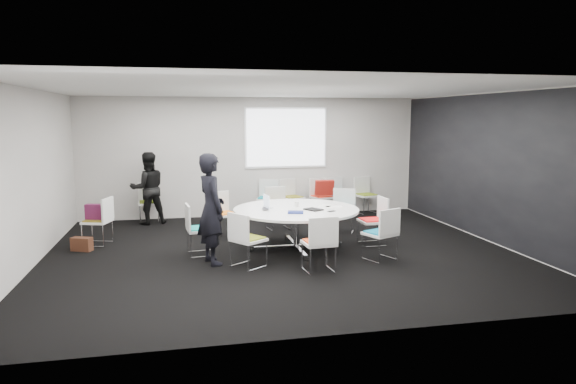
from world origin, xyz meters
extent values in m
cube|color=black|center=(0.00, 0.00, -0.02)|extent=(8.00, 7.00, 0.04)
cube|color=white|center=(0.00, 0.00, 2.82)|extent=(8.00, 7.00, 0.04)
cube|color=#ACA7A2|center=(0.00, 3.52, 1.40)|extent=(8.00, 0.04, 2.80)
cube|color=#ACA7A2|center=(0.00, -3.52, 1.40)|extent=(8.00, 0.04, 2.80)
cube|color=#ACA7A2|center=(-4.02, 0.00, 1.40)|extent=(0.04, 7.00, 2.80)
cube|color=#ACA7A2|center=(4.02, 0.00, 1.40)|extent=(0.04, 7.00, 2.80)
cube|color=black|center=(3.99, 0.00, 1.40)|extent=(0.01, 6.94, 2.74)
cube|color=silver|center=(0.31, 0.19, 0.04)|extent=(0.90, 0.90, 0.08)
cylinder|color=silver|center=(0.31, 0.19, 0.36)|extent=(0.10, 0.10, 0.65)
cylinder|color=white|center=(0.31, 0.19, 0.71)|extent=(2.23, 2.23, 0.04)
cube|color=white|center=(0.80, 3.46, 1.85)|extent=(1.90, 0.03, 1.35)
cube|color=silver|center=(1.74, 0.18, 0.21)|extent=(0.43, 0.43, 0.42)
cube|color=white|center=(1.74, 0.18, 0.44)|extent=(0.45, 0.47, 0.04)
cube|color=red|center=(1.74, 0.18, 0.47)|extent=(0.39, 0.41, 0.03)
cube|color=white|center=(1.95, 0.19, 0.67)|extent=(0.05, 0.46, 0.42)
cube|color=silver|center=(1.52, 1.26, 0.21)|extent=(0.56, 0.56, 0.42)
cube|color=white|center=(1.52, 1.26, 0.44)|extent=(0.61, 0.60, 0.04)
cube|color=#0A657C|center=(1.52, 1.26, 0.47)|extent=(0.53, 0.52, 0.03)
cube|color=white|center=(1.61, 1.44, 0.67)|extent=(0.43, 0.23, 0.42)
cube|color=silver|center=(0.30, 1.83, 0.21)|extent=(0.48, 0.48, 0.42)
cube|color=white|center=(0.30, 1.83, 0.44)|extent=(0.53, 0.51, 0.04)
cube|color=olive|center=(0.30, 1.83, 0.47)|extent=(0.46, 0.44, 0.03)
cube|color=white|center=(0.26, 2.03, 0.67)|extent=(0.46, 0.11, 0.42)
cube|color=silver|center=(-0.89, 1.39, 0.21)|extent=(0.55, 0.55, 0.42)
cube|color=white|center=(-0.89, 1.39, 0.44)|extent=(0.59, 0.58, 0.04)
cube|color=orange|center=(-0.89, 1.39, 0.47)|extent=(0.52, 0.50, 0.03)
cube|color=white|center=(-0.97, 1.58, 0.67)|extent=(0.44, 0.21, 0.42)
cube|color=silver|center=(-1.38, 0.12, 0.21)|extent=(0.47, 0.47, 0.42)
cube|color=white|center=(-1.38, 0.12, 0.44)|extent=(0.49, 0.51, 0.04)
cube|color=#0A827C|center=(-1.38, 0.12, 0.47)|extent=(0.42, 0.44, 0.03)
cube|color=white|center=(-1.59, 0.09, 0.67)|extent=(0.09, 0.46, 0.42)
cube|color=silver|center=(-0.68, -0.77, 0.21)|extent=(0.59, 0.59, 0.42)
cube|color=white|center=(-0.68, -0.77, 0.44)|extent=(0.63, 0.63, 0.04)
cube|color=olive|center=(-0.68, -0.77, 0.47)|extent=(0.54, 0.55, 0.03)
cube|color=white|center=(-0.85, -0.89, 0.67)|extent=(0.30, 0.39, 0.42)
cube|color=silver|center=(0.34, -1.22, 0.21)|extent=(0.45, 0.45, 0.42)
cube|color=white|center=(0.34, -1.22, 0.44)|extent=(0.49, 0.47, 0.04)
cube|color=#DC4418|center=(0.34, -1.22, 0.47)|extent=(0.43, 0.41, 0.03)
cube|color=white|center=(0.35, -1.43, 0.67)|extent=(0.46, 0.07, 0.42)
cube|color=silver|center=(1.49, -0.81, 0.21)|extent=(0.55, 0.55, 0.42)
cube|color=white|center=(1.49, -0.81, 0.44)|extent=(0.60, 0.59, 0.04)
cube|color=#085E7D|center=(1.49, -0.81, 0.47)|extent=(0.52, 0.51, 0.03)
cube|color=white|center=(1.58, -1.00, 0.67)|extent=(0.44, 0.22, 0.42)
cube|color=silver|center=(0.28, 3.15, 0.21)|extent=(0.53, 0.53, 0.42)
cube|color=white|center=(0.28, 3.15, 0.44)|extent=(0.58, 0.57, 0.04)
cube|color=#0C7887|center=(0.28, 3.15, 0.47)|extent=(0.50, 0.49, 0.03)
cube|color=white|center=(0.35, 3.35, 0.67)|extent=(0.45, 0.18, 0.42)
cube|color=silver|center=(0.88, 3.15, 0.21)|extent=(0.55, 0.55, 0.42)
cube|color=white|center=(0.88, 3.15, 0.44)|extent=(0.60, 0.59, 0.04)
cube|color=olive|center=(0.88, 3.15, 0.47)|extent=(0.52, 0.51, 0.03)
cube|color=white|center=(0.80, 3.34, 0.67)|extent=(0.44, 0.21, 0.42)
cube|color=silver|center=(1.60, 3.11, 0.21)|extent=(0.53, 0.53, 0.42)
cube|color=white|center=(1.60, 3.11, 0.44)|extent=(0.57, 0.56, 0.04)
cube|color=red|center=(1.60, 3.11, 0.47)|extent=(0.49, 0.48, 0.03)
cube|color=white|center=(1.54, 3.31, 0.67)|extent=(0.45, 0.17, 0.42)
cube|color=silver|center=(2.03, 3.15, 0.21)|extent=(0.52, 0.52, 0.42)
cube|color=white|center=(2.03, 3.15, 0.44)|extent=(0.57, 0.55, 0.04)
cube|color=#0B5A77|center=(2.03, 3.15, 0.47)|extent=(0.49, 0.48, 0.03)
cube|color=white|center=(1.97, 3.35, 0.67)|extent=(0.45, 0.16, 0.42)
cube|color=silver|center=(2.74, 3.15, 0.21)|extent=(0.51, 0.51, 0.42)
cube|color=white|center=(2.74, 3.15, 0.44)|extent=(0.55, 0.53, 0.04)
cube|color=olive|center=(2.74, 3.15, 0.47)|extent=(0.48, 0.46, 0.03)
cube|color=white|center=(2.69, 3.35, 0.67)|extent=(0.46, 0.14, 0.42)
cube|color=silver|center=(-3.22, 1.21, 0.21)|extent=(0.52, 0.52, 0.42)
cube|color=white|center=(-3.22, 1.21, 0.44)|extent=(0.55, 0.57, 0.04)
cube|color=brown|center=(-3.22, 1.21, 0.47)|extent=(0.48, 0.49, 0.03)
cube|color=white|center=(-3.02, 1.15, 0.67)|extent=(0.17, 0.45, 0.42)
cube|color=silver|center=(-2.40, 3.10, 0.21)|extent=(0.45, 0.45, 0.42)
cube|color=white|center=(-2.40, 3.10, 0.44)|extent=(0.49, 0.47, 0.04)
cube|color=#596D16|center=(-2.40, 3.10, 0.47)|extent=(0.42, 0.41, 0.03)
cube|color=white|center=(-2.41, 3.31, 0.67)|extent=(0.46, 0.07, 0.42)
imported|color=black|center=(-1.23, -0.44, 0.89)|extent=(0.60, 0.75, 1.78)
imported|color=black|center=(-2.40, 2.95, 0.79)|extent=(0.90, 0.78, 1.59)
imported|color=#333338|center=(-0.19, 0.23, 0.74)|extent=(0.25, 0.33, 0.02)
cube|color=silver|center=(-0.21, 0.30, 0.86)|extent=(0.06, 0.30, 0.22)
cube|color=black|center=(0.57, -0.01, 0.74)|extent=(0.34, 0.37, 0.02)
cube|color=navy|center=(0.20, -0.22, 0.74)|extent=(0.30, 0.26, 0.03)
cube|color=silver|center=(0.90, 0.35, 0.73)|extent=(0.35, 0.37, 0.00)
cube|color=white|center=(1.02, 0.21, 0.73)|extent=(0.32, 0.24, 0.00)
cylinder|color=white|center=(0.36, 0.39, 0.78)|extent=(0.08, 0.08, 0.09)
cube|color=black|center=(0.84, -0.21, 0.73)|extent=(0.16, 0.12, 0.01)
cube|color=#551639|center=(-3.22, 1.21, 0.62)|extent=(0.42, 0.26, 0.28)
cube|color=#422215|center=(-3.43, 0.81, 0.12)|extent=(0.39, 0.29, 0.24)
cube|color=#A01B13|center=(1.60, 2.90, 0.70)|extent=(0.44, 0.17, 0.36)
camera|label=1|loc=(-1.68, -8.56, 2.35)|focal=32.00mm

